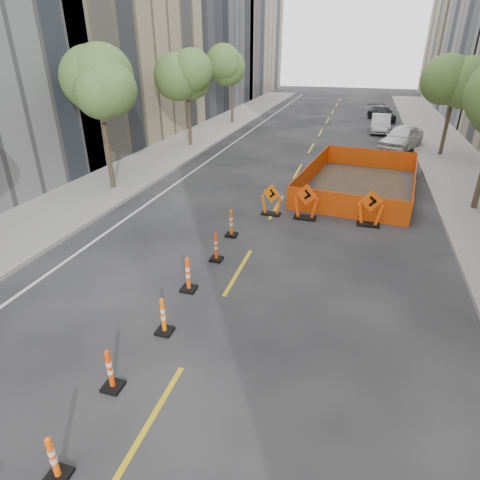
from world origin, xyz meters
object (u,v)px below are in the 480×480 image
(channelizer_3, at_px, (163,316))
(channelizer_2, at_px, (110,370))
(channelizer_4, at_px, (188,274))
(channelizer_5, at_px, (216,247))
(chevron_sign_center, at_px, (306,201))
(parked_car_far, at_px, (381,113))
(chevron_sign_left, at_px, (271,199))
(chevron_sign_right, at_px, (371,208))
(channelizer_1, at_px, (53,458))
(parked_car_mid, at_px, (381,123))
(channelizer_6, at_px, (231,223))
(parked_car_near, at_px, (402,138))

(channelizer_3, bearing_deg, channelizer_2, -96.81)
(channelizer_4, height_order, channelizer_5, channelizer_4)
(chevron_sign_center, bearing_deg, channelizer_4, -91.03)
(channelizer_4, bearing_deg, parked_car_far, 79.68)
(chevron_sign_left, height_order, chevron_sign_right, chevron_sign_right)
(chevron_sign_left, relative_size, parked_car_far, 0.30)
(channelizer_1, distance_m, channelizer_3, 3.97)
(channelizer_2, relative_size, parked_car_mid, 0.24)
(channelizer_3, relative_size, channelizer_6, 0.95)
(parked_car_near, bearing_deg, chevron_sign_center, -85.71)
(channelizer_5, bearing_deg, channelizer_2, -92.09)
(parked_car_far, bearing_deg, parked_car_mid, -105.38)
(channelizer_5, height_order, chevron_sign_center, chevron_sign_center)
(parked_car_near, bearing_deg, parked_car_far, 117.09)
(channelizer_4, bearing_deg, channelizer_3, -84.70)
(chevron_sign_right, bearing_deg, parked_car_far, 71.89)
(channelizer_4, bearing_deg, channelizer_2, -90.76)
(channelizer_2, distance_m, parked_car_mid, 31.53)
(channelizer_6, xyz_separation_m, parked_car_far, (5.96, 29.14, 0.13))
(parked_car_far, bearing_deg, channelizer_6, -115.16)
(chevron_sign_left, bearing_deg, channelizer_6, -92.31)
(parked_car_near, bearing_deg, channelizer_3, -84.89)
(channelizer_1, distance_m, chevron_sign_center, 12.66)
(channelizer_5, relative_size, chevron_sign_right, 0.68)
(parked_car_near, relative_size, parked_car_far, 1.03)
(parked_car_mid, bearing_deg, chevron_sign_right, -90.84)
(channelizer_6, bearing_deg, parked_car_mid, 75.94)
(channelizer_5, relative_size, channelizer_6, 0.95)
(parked_car_near, relative_size, parked_car_mid, 1.11)
(chevron_sign_right, height_order, parked_car_mid, chevron_sign_right)
(channelizer_1, bearing_deg, chevron_sign_right, 68.43)
(channelizer_6, xyz_separation_m, parked_car_mid, (5.77, 23.03, 0.17))
(parked_car_mid, bearing_deg, channelizer_5, -101.50)
(chevron_sign_left, distance_m, parked_car_mid, 21.03)
(channelizer_6, height_order, chevron_sign_center, chevron_sign_center)
(parked_car_far, bearing_deg, parked_car_near, -98.48)
(parked_car_mid, bearing_deg, channelizer_4, -100.92)
(channelizer_5, xyz_separation_m, parked_car_near, (6.96, 18.93, 0.30))
(channelizer_4, bearing_deg, chevron_sign_left, 80.84)
(channelizer_2, height_order, channelizer_5, channelizer_5)
(chevron_sign_center, xyz_separation_m, parked_car_near, (4.60, 14.43, 0.04))
(channelizer_3, distance_m, parked_car_mid, 29.53)
(chevron_sign_left, bearing_deg, chevron_sign_center, 16.94)
(channelizer_4, xyz_separation_m, chevron_sign_center, (2.52, 6.48, 0.22))
(channelizer_3, xyz_separation_m, parked_car_far, (5.85, 35.10, 0.15))
(chevron_sign_right, xyz_separation_m, parked_car_mid, (0.76, 20.51, -0.05))
(chevron_sign_right, bearing_deg, parked_car_mid, 71.81)
(channelizer_4, distance_m, parked_car_mid, 27.63)
(channelizer_6, bearing_deg, channelizer_3, -88.93)
(channelizer_3, bearing_deg, chevron_sign_left, 84.18)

